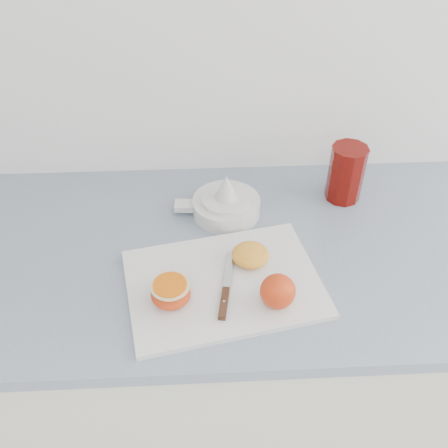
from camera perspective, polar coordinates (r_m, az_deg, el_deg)
The scene contains 8 objects.
counter at distance 1.46m, azimuth 6.29°, elevation -15.00°, with size 2.40×0.64×0.89m.
cutting_board at distance 1.02m, azimuth -0.04°, elevation -6.79°, with size 0.38×0.27×0.01m, color silver.
whole_orange at distance 0.95m, azimuth 6.17°, elevation -7.65°, with size 0.07×0.07×0.07m.
half_orange at distance 0.96m, azimuth -6.11°, elevation -7.81°, with size 0.08×0.08×0.05m.
squeezed_shell at distance 1.04m, azimuth 3.03°, elevation -3.52°, with size 0.08×0.08×0.03m.
paring_knife at distance 0.98m, azimuth 0.10°, elevation -8.35°, with size 0.04×0.17×0.01m.
citrus_juicer at distance 1.17m, azimuth 0.18°, elevation 2.38°, with size 0.20×0.16×0.11m.
red_tumbler at distance 1.23m, azimuth 13.73°, elevation 5.45°, with size 0.09×0.09×0.14m.
Camera 1 is at (0.02, 0.90, 1.65)m, focal length 40.00 mm.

